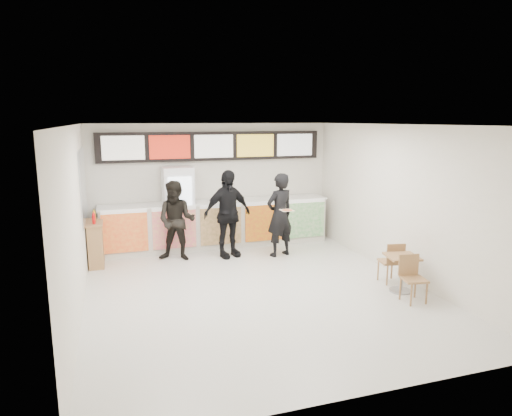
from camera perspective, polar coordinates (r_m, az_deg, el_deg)
name	(u,v)px	position (r m, az deg, el deg)	size (l,w,h in m)	color
floor	(256,290)	(8.54, -0.01, -10.21)	(7.00, 7.00, 0.00)	beige
ceiling	(256,125)	(7.96, -0.01, 10.36)	(7.00, 7.00, 0.00)	white
wall_back	(213,184)	(11.45, -5.37, 2.98)	(6.00, 6.00, 0.00)	silver
wall_left	(76,222)	(7.77, -21.61, -1.59)	(7.00, 7.00, 0.00)	silver
wall_right	(400,201)	(9.46, 17.57, 0.81)	(7.00, 7.00, 0.00)	silver
service_counter	(218,224)	(11.23, -4.83, -1.99)	(5.56, 0.77, 1.14)	silver
menu_board	(213,146)	(11.28, -5.36, 7.71)	(5.50, 0.14, 0.70)	black
drinks_fridge	(179,209)	(10.99, -9.64, -0.10)	(0.70, 0.67, 2.00)	white
mirror_panel	(83,185)	(10.13, -20.80, 2.69)	(0.01, 2.00, 1.50)	#B2B7BF
customer_main	(280,215)	(10.38, 2.98, -0.87)	(0.70, 0.46, 1.91)	black
customer_left	(177,221)	(10.22, -9.89, -1.60)	(0.86, 0.67, 1.78)	black
customer_mid	(227,214)	(10.30, -3.59, -0.74)	(1.17, 0.49, 1.99)	black
pizza_slice	(287,210)	(9.93, 3.91, -0.24)	(0.36, 0.36, 0.02)	beige
cafe_table	(402,267)	(8.73, 17.74, -7.00)	(0.63, 1.42, 0.80)	#A4754B
condiment_ledge	(96,243)	(10.39, -19.40, -4.14)	(0.35, 0.85, 1.14)	#A4754B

